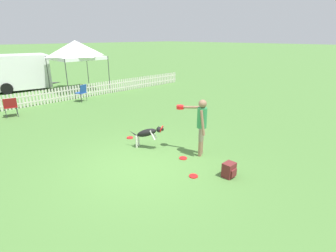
% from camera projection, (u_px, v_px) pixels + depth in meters
% --- Properties ---
extents(ground_plane, '(240.00, 240.00, 0.00)m').
position_uv_depth(ground_plane, '(142.00, 166.00, 7.15)').
color(ground_plane, '#4C7A38').
extents(handler_person, '(0.43, 1.11, 1.69)m').
position_uv_depth(handler_person, '(200.00, 121.00, 7.55)').
color(handler_person, '#8C664C').
rests_on(handler_person, ground_plane).
extents(leaping_dog, '(0.68, 1.08, 0.80)m').
position_uv_depth(leaping_dog, '(148.00, 133.00, 8.15)').
color(leaping_dog, black).
rests_on(leaping_dog, ground_plane).
extents(frisbee_near_handler, '(0.23, 0.23, 0.02)m').
position_uv_depth(frisbee_near_handler, '(130.00, 138.00, 9.14)').
color(frisbee_near_handler, red).
rests_on(frisbee_near_handler, ground_plane).
extents(frisbee_near_dog, '(0.23, 0.23, 0.02)m').
position_uv_depth(frisbee_near_dog, '(183.00, 158.00, 7.61)').
color(frisbee_near_dog, red).
rests_on(frisbee_near_dog, ground_plane).
extents(frisbee_midfield, '(0.23, 0.23, 0.02)m').
position_uv_depth(frisbee_midfield, '(193.00, 176.00, 6.64)').
color(frisbee_midfield, red).
rests_on(frisbee_midfield, ground_plane).
extents(backpack_on_grass, '(0.31, 0.29, 0.38)m').
position_uv_depth(backpack_on_grass, '(229.00, 170.00, 6.57)').
color(backpack_on_grass, maroon).
rests_on(backpack_on_grass, ground_plane).
extents(picket_fence, '(21.11, 0.04, 0.76)m').
position_uv_depth(picket_fence, '(28.00, 99.00, 13.03)').
color(picket_fence, beige).
rests_on(picket_fence, ground_plane).
extents(folding_chair_blue_left, '(0.62, 0.63, 0.93)m').
position_uv_depth(folding_chair_blue_left, '(82.00, 91.00, 14.01)').
color(folding_chair_blue_left, '#333338').
rests_on(folding_chair_blue_left, ground_plane).
extents(folding_chair_center, '(0.61, 0.63, 0.86)m').
position_uv_depth(folding_chair_center, '(10.00, 106.00, 11.35)').
color(folding_chair_center, '#333338').
rests_on(folding_chair_center, ground_plane).
extents(canopy_tent_main, '(2.81, 2.81, 3.12)m').
position_uv_depth(canopy_tent_main, '(76.00, 50.00, 16.21)').
color(canopy_tent_main, '#333338').
rests_on(canopy_tent_main, ground_plane).
extents(equipment_trailer, '(5.13, 2.97, 2.24)m').
position_uv_depth(equipment_trailer, '(12.00, 72.00, 16.74)').
color(equipment_trailer, white).
rests_on(equipment_trailer, ground_plane).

